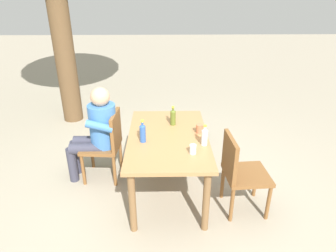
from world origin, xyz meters
TOP-DOWN VIEW (x-y plane):
  - ground_plane at (0.00, 0.00)m, footprint 24.00×24.00m
  - dining_table at (0.00, 0.00)m, footprint 1.41×0.87m
  - chair_far_right at (0.31, 0.73)m, footprint 0.47×0.47m
  - chair_near_left at (-0.32, -0.73)m, footprint 0.47×0.47m
  - person_in_white_shirt at (0.32, 0.84)m, footprint 0.47×0.61m
  - bottle_clear at (-0.20, -0.37)m, footprint 0.06×0.06m
  - bottle_olive at (0.29, -0.06)m, footprint 0.06×0.06m
  - bottle_blue at (-0.12, 0.26)m, footprint 0.06×0.06m
  - cup_terracotta at (0.07, -0.35)m, footprint 0.07×0.07m
  - cup_glass at (-0.38, -0.23)m, footprint 0.07×0.07m
  - backpack_by_near_side at (1.22, -0.42)m, footprint 0.33×0.21m
  - backpack_by_far_side at (1.16, -0.10)m, footprint 0.32×0.23m

SIDE VIEW (x-z plane):
  - ground_plane at x=0.00m, z-range 0.00..0.00m
  - backpack_by_far_side at x=1.16m, z-range -0.01..0.40m
  - backpack_by_near_side at x=1.22m, z-range -0.01..0.42m
  - chair_far_right at x=0.31m, z-range 0.05..0.92m
  - chair_near_left at x=-0.32m, z-range 0.05..0.92m
  - dining_table at x=0.00m, z-range 0.26..0.99m
  - person_in_white_shirt at x=0.32m, z-range 0.07..1.25m
  - cup_glass at x=-0.38m, z-range 0.73..0.82m
  - cup_terracotta at x=0.07m, z-range 0.73..0.83m
  - bottle_clear at x=-0.20m, z-range 0.71..0.94m
  - bottle_olive at x=0.29m, z-range 0.71..0.94m
  - bottle_blue at x=-0.12m, z-range 0.71..0.96m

